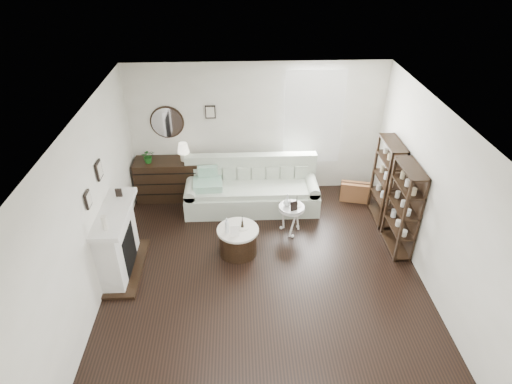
{
  "coord_description": "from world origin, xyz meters",
  "views": [
    {
      "loc": [
        -0.38,
        -5.08,
        4.84
      ],
      "look_at": [
        -0.11,
        0.8,
        1.12
      ],
      "focal_mm": 30.0,
      "sensor_mm": 36.0,
      "label": 1
    }
  ],
  "objects_px": {
    "sofa": "(252,191)",
    "dresser": "(168,179)",
    "drum_table": "(238,240)",
    "pedestal_table": "(292,208)"
  },
  "relations": [
    {
      "from": "sofa",
      "to": "dresser",
      "type": "relative_size",
      "value": 2.04
    },
    {
      "from": "sofa",
      "to": "dresser",
      "type": "distance_m",
      "value": 1.73
    },
    {
      "from": "dresser",
      "to": "drum_table",
      "type": "xyz_separation_m",
      "value": [
        1.4,
        -1.83,
        -0.17
      ]
    },
    {
      "from": "dresser",
      "to": "pedestal_table",
      "type": "relative_size",
      "value": 2.26
    },
    {
      "from": "sofa",
      "to": "drum_table",
      "type": "bearing_deg",
      "value": -101.13
    },
    {
      "from": "dresser",
      "to": "drum_table",
      "type": "relative_size",
      "value": 1.79
    },
    {
      "from": "sofa",
      "to": "pedestal_table",
      "type": "bearing_deg",
      "value": -52.88
    },
    {
      "from": "sofa",
      "to": "pedestal_table",
      "type": "height_order",
      "value": "sofa"
    },
    {
      "from": "dresser",
      "to": "drum_table",
      "type": "height_order",
      "value": "dresser"
    },
    {
      "from": "drum_table",
      "to": "pedestal_table",
      "type": "bearing_deg",
      "value": 28.93
    }
  ]
}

